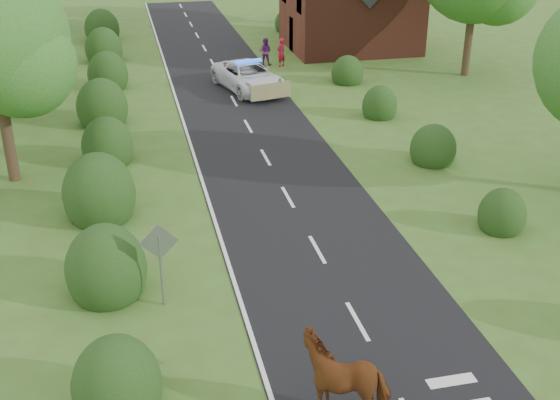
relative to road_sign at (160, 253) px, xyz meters
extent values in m
plane|color=#435D21|center=(5.00, -2.00, -1.65)|extent=(120.00, 120.00, 0.00)
cube|color=black|center=(5.00, 13.00, -1.64)|extent=(6.00, 70.00, 0.02)
cube|color=white|center=(5.00, -2.00, -1.63)|extent=(0.12, 1.80, 0.01)
cube|color=white|center=(5.00, 2.00, -1.63)|extent=(0.12, 1.80, 0.01)
cube|color=white|center=(5.00, 6.00, -1.63)|extent=(0.12, 1.80, 0.01)
cube|color=white|center=(5.00, 10.00, -1.63)|extent=(0.12, 1.80, 0.01)
cube|color=white|center=(5.00, 14.00, -1.63)|extent=(0.12, 1.80, 0.01)
cube|color=white|center=(5.00, 18.00, -1.63)|extent=(0.12, 1.80, 0.01)
cube|color=white|center=(5.00, 22.00, -1.63)|extent=(0.12, 1.80, 0.01)
cube|color=white|center=(5.00, 26.00, -1.63)|extent=(0.12, 1.80, 0.01)
cube|color=white|center=(5.00, 30.00, -1.63)|extent=(0.12, 1.80, 0.01)
cube|color=white|center=(5.00, 34.00, -1.63)|extent=(0.12, 1.80, 0.01)
cube|color=white|center=(5.00, 38.00, -1.63)|extent=(0.12, 1.80, 0.01)
cube|color=white|center=(5.00, 42.00, -1.63)|extent=(0.12, 1.80, 0.01)
cube|color=white|center=(5.00, 46.00, -1.63)|extent=(0.12, 1.80, 0.01)
cube|color=white|center=(2.10, 13.00, -1.63)|extent=(0.12, 70.00, 0.01)
cube|color=white|center=(6.40, -4.80, -1.63)|extent=(1.20, 0.35, 0.01)
ellipsoid|color=#1A3712|center=(-1.30, -4.00, -0.99)|extent=(2.00, 2.10, 2.40)
ellipsoid|color=#1A3712|center=(-1.50, 1.00, -0.91)|extent=(2.30, 2.41, 2.70)
ellipsoid|color=#1A3712|center=(-1.70, 6.00, -0.83)|extent=(2.50, 2.62, 3.00)
ellipsoid|color=#1A3712|center=(-1.40, 11.00, -0.97)|extent=(2.10, 2.20, 2.50)
ellipsoid|color=#1A3712|center=(-1.60, 16.00, -0.88)|extent=(2.40, 2.52, 2.80)
ellipsoid|color=#1A3712|center=(-1.30, 22.00, -0.94)|extent=(2.20, 2.31, 2.60)
ellipsoid|color=#1A3712|center=(-1.50, 28.00, -0.91)|extent=(2.30, 2.41, 2.70)
ellipsoid|color=#1A3712|center=(-1.60, 34.00, -0.88)|extent=(2.40, 2.52, 2.80)
ellipsoid|color=#1A3712|center=(11.40, 2.00, -1.13)|extent=(1.60, 1.68, 1.90)
ellipsoid|color=#1A3712|center=(11.60, 8.00, -1.08)|extent=(1.90, 2.00, 2.10)
ellipsoid|color=#1A3712|center=(11.50, 14.00, -1.10)|extent=(1.70, 1.78, 2.00)
ellipsoid|color=#1A3712|center=(11.80, 20.00, -1.10)|extent=(1.80, 1.89, 2.00)
ellipsoid|color=#1A3712|center=(11.60, 34.00, -1.10)|extent=(1.70, 1.78, 2.00)
cylinder|color=#332316|center=(-5.00, 10.00, 0.33)|extent=(0.44, 0.44, 3.96)
sphere|color=#4A842D|center=(-4.02, 9.44, 3.03)|extent=(3.92, 3.92, 3.92)
sphere|color=#4A842D|center=(-5.52, 17.44, 2.77)|extent=(3.92, 3.92, 3.92)
cylinder|color=#332316|center=(-5.50, 38.00, 0.44)|extent=(0.44, 0.44, 4.18)
cylinder|color=#332316|center=(19.00, 20.00, 0.55)|extent=(0.44, 0.44, 4.40)
cylinder|color=gray|center=(0.00, 0.00, -0.55)|extent=(0.08, 0.08, 2.20)
cube|color=gray|center=(0.00, 0.00, 0.35)|extent=(1.06, 0.04, 1.06)
cube|color=maroon|center=(14.50, 28.00, 1.10)|extent=(8.00, 7.00, 5.50)
imported|color=#602D0C|center=(3.62, -5.13, -0.82)|extent=(2.65, 2.01, 1.68)
imported|color=white|center=(6.13, 19.81, -0.90)|extent=(3.74, 5.89, 1.51)
cube|color=yellow|center=(6.79, 17.14, -0.97)|extent=(2.21, 0.60, 0.83)
cube|color=blue|center=(6.13, 19.81, -0.06)|extent=(1.53, 0.63, 0.14)
imported|color=#AC142C|center=(8.99, 24.37, -0.81)|extent=(0.74, 0.68, 1.69)
imported|color=#69246F|center=(8.11, 24.87, -0.82)|extent=(1.00, 0.92, 1.66)
camera|label=1|loc=(-0.52, -16.72, 9.43)|focal=45.00mm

